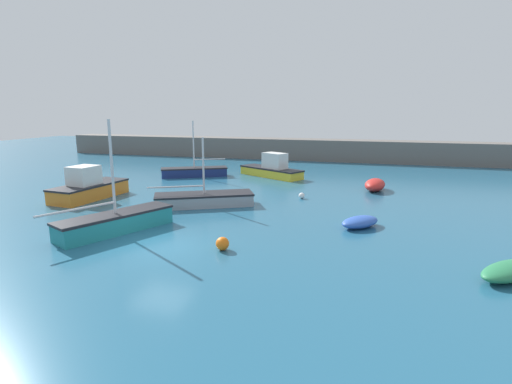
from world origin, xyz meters
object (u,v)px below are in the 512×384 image
(motorboat_with_cabin, at_px, (88,187))
(sailboat_twin_hulled, at_px, (194,172))
(motorboat_grey_hull, at_px, (272,169))
(sailboat_tall_mast, at_px, (116,222))
(mooring_buoy_white, at_px, (302,196))
(sailboat_short_mast, at_px, (204,199))
(rowboat_white_midwater, at_px, (375,185))
(mooring_buoy_orange, at_px, (222,244))
(fishing_dinghy_green, at_px, (360,222))
(rowboat_blue_near, at_px, (511,271))

(motorboat_with_cabin, height_order, sailboat_twin_hulled, sailboat_twin_hulled)
(motorboat_grey_hull, bearing_deg, sailboat_tall_mast, 109.21)
(mooring_buoy_white, bearing_deg, sailboat_tall_mast, -126.62)
(sailboat_tall_mast, distance_m, sailboat_twin_hulled, 16.53)
(sailboat_short_mast, bearing_deg, rowboat_white_midwater, 9.65)
(rowboat_white_midwater, xyz_separation_m, mooring_buoy_white, (-4.72, -4.20, -0.24))
(sailboat_twin_hulled, height_order, mooring_buoy_orange, sailboat_twin_hulled)
(sailboat_twin_hulled, bearing_deg, sailboat_tall_mast, 73.61)
(fishing_dinghy_green, relative_size, motorboat_grey_hull, 0.40)
(fishing_dinghy_green, relative_size, mooring_buoy_orange, 4.42)
(sailboat_short_mast, bearing_deg, motorboat_with_cabin, 154.19)
(fishing_dinghy_green, bearing_deg, sailboat_tall_mast, -30.82)
(fishing_dinghy_green, bearing_deg, sailboat_twin_hulled, -89.85)
(sailboat_twin_hulled, bearing_deg, rowboat_white_midwater, 144.50)
(sailboat_short_mast, xyz_separation_m, rowboat_white_midwater, (10.22, 7.93, 0.03))
(rowboat_white_midwater, bearing_deg, fishing_dinghy_green, -175.22)
(fishing_dinghy_green, bearing_deg, motorboat_with_cabin, -56.49)
(rowboat_blue_near, bearing_deg, motorboat_grey_hull, -99.29)
(rowboat_blue_near, xyz_separation_m, rowboat_white_midwater, (-4.75, 14.93, 0.15))
(motorboat_with_cabin, relative_size, motorboat_grey_hull, 0.88)
(sailboat_tall_mast, relative_size, mooring_buoy_orange, 10.99)
(rowboat_white_midwater, bearing_deg, mooring_buoy_orange, 166.44)
(motorboat_grey_hull, xyz_separation_m, sailboat_short_mast, (-1.37, -11.78, -0.30))
(mooring_buoy_orange, bearing_deg, motorboat_grey_hull, 97.97)
(rowboat_blue_near, bearing_deg, fishing_dinghy_green, -87.63)
(fishing_dinghy_green, distance_m, motorboat_grey_hull, 16.06)
(sailboat_tall_mast, height_order, mooring_buoy_orange, sailboat_tall_mast)
(fishing_dinghy_green, bearing_deg, motorboat_grey_hull, -110.49)
(sailboat_short_mast, height_order, mooring_buoy_orange, sailboat_short_mast)
(sailboat_tall_mast, bearing_deg, rowboat_white_midwater, -16.47)
(rowboat_white_midwater, bearing_deg, sailboat_tall_mast, 148.10)
(sailboat_twin_hulled, relative_size, rowboat_blue_near, 1.94)
(rowboat_blue_near, bearing_deg, sailboat_twin_hulled, -84.99)
(fishing_dinghy_green, xyz_separation_m, mooring_buoy_orange, (-5.51, -5.18, 0.01))
(rowboat_blue_near, relative_size, mooring_buoy_orange, 5.19)
(motorboat_with_cabin, height_order, sailboat_short_mast, sailboat_short_mast)
(sailboat_tall_mast, relative_size, rowboat_white_midwater, 2.18)
(sailboat_twin_hulled, xyz_separation_m, mooring_buoy_orange, (9.36, -17.12, -0.15))
(motorboat_with_cabin, bearing_deg, sailboat_tall_mast, -127.87)
(sailboat_twin_hulled, height_order, mooring_buoy_white, sailboat_twin_hulled)
(sailboat_short_mast, height_order, mooring_buoy_white, sailboat_short_mast)
(sailboat_twin_hulled, height_order, sailboat_short_mast, sailboat_twin_hulled)
(motorboat_with_cabin, distance_m, fishing_dinghy_green, 17.93)
(mooring_buoy_orange, bearing_deg, motorboat_with_cabin, 150.90)
(fishing_dinghy_green, height_order, motorboat_grey_hull, motorboat_grey_hull)
(motorboat_with_cabin, xyz_separation_m, rowboat_white_midwater, (18.52, 8.28, -0.32))
(motorboat_grey_hull, bearing_deg, mooring_buoy_white, 146.71)
(motorboat_grey_hull, bearing_deg, fishing_dinghy_green, 150.18)
(rowboat_blue_near, height_order, motorboat_grey_hull, motorboat_grey_hull)
(motorboat_with_cabin, bearing_deg, rowboat_blue_near, -100.89)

